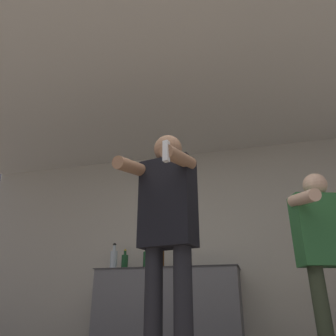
# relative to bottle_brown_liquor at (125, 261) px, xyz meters

# --- Properties ---
(wall_back) EXTENTS (7.00, 0.06, 2.55)m
(wall_back) POSITION_rel_bottle_brown_liquor_xyz_m (1.06, 0.37, 0.27)
(wall_back) COLOR beige
(wall_back) RESTS_ON ground_plane
(ceiling_slab) EXTENTS (7.00, 3.28, 0.05)m
(ceiling_slab) POSITION_rel_bottle_brown_liquor_xyz_m (1.06, -1.04, 1.57)
(ceiling_slab) COLOR silver
(ceiling_slab) RESTS_ON wall_back
(counter) EXTENTS (1.70, 0.61, 0.91)m
(counter) POSITION_rel_bottle_brown_liquor_xyz_m (0.55, 0.05, -0.55)
(counter) COLOR slate
(counter) RESTS_ON ground_plane
(bottle_brown_liquor) EXTENTS (0.08, 0.08, 0.25)m
(bottle_brown_liquor) POSITION_rel_bottle_brown_liquor_xyz_m (0.00, 0.00, 0.00)
(bottle_brown_liquor) COLOR #194723
(bottle_brown_liquor) RESTS_ON counter
(bottle_tall_gin) EXTENTS (0.08, 0.08, 0.31)m
(bottle_tall_gin) POSITION_rel_bottle_brown_liquor_xyz_m (0.47, 0.00, 0.02)
(bottle_tall_gin) COLOR #563314
(bottle_tall_gin) RESTS_ON counter
(bottle_dark_rum) EXTENTS (0.09, 0.09, 0.33)m
(bottle_dark_rum) POSITION_rel_bottle_brown_liquor_xyz_m (-0.15, -0.00, 0.03)
(bottle_dark_rum) COLOR silver
(bottle_dark_rum) RESTS_ON counter
(bottle_red_label) EXTENTS (0.07, 0.07, 0.28)m
(bottle_red_label) POSITION_rel_bottle_brown_liquor_xyz_m (0.28, 0.00, 0.02)
(bottle_red_label) COLOR #194723
(bottle_red_label) RESTS_ON counter
(person_woman_foreground) EXTENTS (0.54, 0.58, 1.72)m
(person_woman_foreground) POSITION_rel_bottle_brown_liquor_xyz_m (1.00, -1.75, 0.03)
(person_woman_foreground) COLOR black
(person_woman_foreground) RESTS_ON ground_plane
(person_man_side) EXTENTS (0.63, 0.62, 1.57)m
(person_man_side) POSITION_rel_bottle_brown_liquor_xyz_m (2.15, -1.04, -0.04)
(person_man_side) COLOR #38422D
(person_man_side) RESTS_ON ground_plane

